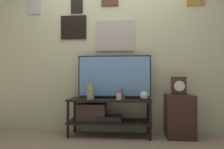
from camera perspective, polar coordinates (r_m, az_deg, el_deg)
ground_plane at (r=3.09m, az=-1.14°, el=-16.90°), size 12.00×12.00×0.00m
wall_back at (r=3.51m, az=-0.19°, el=7.39°), size 6.40×0.08×2.70m
media_console at (r=3.27m, az=-2.38°, el=-9.87°), size 1.21×0.42×0.54m
television at (r=3.31m, az=0.58°, el=-0.47°), size 1.10×0.05×0.65m
vase_round_glass at (r=3.10m, az=8.38°, el=-5.48°), size 0.12×0.12×0.12m
vase_tall_ceramic at (r=3.15m, az=-5.69°, el=-4.46°), size 0.10×0.10×0.23m
vase_slim_bronze at (r=3.19m, az=2.65°, el=-4.84°), size 0.10×0.10×0.18m
candle_jar at (r=3.07m, az=1.79°, el=-5.77°), size 0.08×0.08×0.10m
side_table at (r=3.33m, az=17.20°, el=-10.34°), size 0.39×0.39×0.61m
mantel_clock at (r=3.29m, az=17.03°, el=-2.86°), size 0.20×0.11×0.26m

